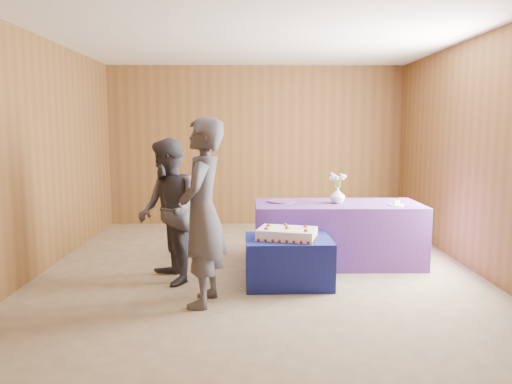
{
  "coord_description": "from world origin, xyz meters",
  "views": [
    {
      "loc": [
        -0.11,
        -5.55,
        1.66
      ],
      "look_at": [
        -0.03,
        0.1,
        0.93
      ],
      "focal_mm": 35.0,
      "sensor_mm": 36.0,
      "label": 1
    }
  ],
  "objects_px": {
    "cake_table": "(288,261)",
    "guest_right": "(168,211)",
    "vase": "(337,195)",
    "guest_left": "(202,213)",
    "serving_table": "(337,233)",
    "sheet_cake": "(287,234)"
  },
  "relations": [
    {
      "from": "cake_table",
      "to": "guest_right",
      "type": "bearing_deg",
      "value": 175.47
    },
    {
      "from": "vase",
      "to": "guest_left",
      "type": "xyz_separation_m",
      "value": [
        -1.5,
        -1.4,
        0.03
      ]
    },
    {
      "from": "vase",
      "to": "serving_table",
      "type": "bearing_deg",
      "value": 51.29
    },
    {
      "from": "cake_table",
      "to": "guest_left",
      "type": "relative_size",
      "value": 0.51
    },
    {
      "from": "cake_table",
      "to": "sheet_cake",
      "type": "distance_m",
      "value": 0.31
    },
    {
      "from": "serving_table",
      "to": "guest_right",
      "type": "relative_size",
      "value": 1.28
    },
    {
      "from": "vase",
      "to": "sheet_cake",
      "type": "bearing_deg",
      "value": -129.15
    },
    {
      "from": "vase",
      "to": "guest_right",
      "type": "bearing_deg",
      "value": -159.48
    },
    {
      "from": "serving_table",
      "to": "sheet_cake",
      "type": "distance_m",
      "value": 1.09
    },
    {
      "from": "sheet_cake",
      "to": "serving_table",
      "type": "bearing_deg",
      "value": 66.62
    },
    {
      "from": "cake_table",
      "to": "serving_table",
      "type": "xyz_separation_m",
      "value": [
        0.67,
        0.81,
        0.12
      ]
    },
    {
      "from": "cake_table",
      "to": "serving_table",
      "type": "distance_m",
      "value": 1.06
    },
    {
      "from": "cake_table",
      "to": "serving_table",
      "type": "relative_size",
      "value": 0.45
    },
    {
      "from": "vase",
      "to": "guest_left",
      "type": "height_order",
      "value": "guest_left"
    },
    {
      "from": "cake_table",
      "to": "guest_right",
      "type": "distance_m",
      "value": 1.38
    },
    {
      "from": "vase",
      "to": "guest_right",
      "type": "distance_m",
      "value": 2.06
    },
    {
      "from": "serving_table",
      "to": "sheet_cake",
      "type": "relative_size",
      "value": 2.83
    },
    {
      "from": "sheet_cake",
      "to": "guest_right",
      "type": "height_order",
      "value": "guest_right"
    },
    {
      "from": "cake_table",
      "to": "guest_left",
      "type": "distance_m",
      "value": 1.22
    },
    {
      "from": "cake_table",
      "to": "sheet_cake",
      "type": "relative_size",
      "value": 1.27
    },
    {
      "from": "vase",
      "to": "guest_right",
      "type": "height_order",
      "value": "guest_right"
    },
    {
      "from": "guest_left",
      "to": "guest_right",
      "type": "xyz_separation_m",
      "value": [
        -0.43,
        0.68,
        -0.1
      ]
    }
  ]
}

